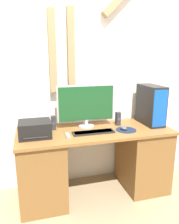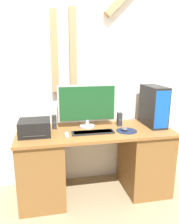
{
  "view_description": "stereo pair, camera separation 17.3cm",
  "coord_description": "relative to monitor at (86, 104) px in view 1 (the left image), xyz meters",
  "views": [
    {
      "loc": [
        -0.67,
        -1.86,
        1.57
      ],
      "look_at": [
        -0.07,
        0.32,
        0.99
      ],
      "focal_mm": 35.0,
      "sensor_mm": 36.0,
      "label": 1
    },
    {
      "loc": [
        -0.5,
        -1.9,
        1.57
      ],
      "look_at": [
        -0.07,
        0.32,
        0.99
      ],
      "focal_mm": 35.0,
      "sensor_mm": 36.0,
      "label": 2
    }
  ],
  "objects": [
    {
      "name": "mousepad",
      "position": [
        0.39,
        -0.23,
        -0.26
      ],
      "size": [
        0.23,
        0.23,
        0.0
      ],
      "color": "#19233D",
      "rests_on": "desk"
    },
    {
      "name": "computer_tower",
      "position": [
        0.77,
        -0.09,
        -0.03
      ],
      "size": [
        0.19,
        0.41,
        0.46
      ],
      "color": "black",
      "rests_on": "desk"
    },
    {
      "name": "remote_control",
      "position": [
        -0.26,
        -0.25,
        -0.26
      ],
      "size": [
        0.04,
        0.14,
        0.02
      ],
      "color": "gray",
      "rests_on": "desk"
    },
    {
      "name": "printer",
      "position": [
        -0.58,
        -0.17,
        -0.18
      ],
      "size": [
        0.32,
        0.28,
        0.16
      ],
      "color": "black",
      "rests_on": "desk"
    },
    {
      "name": "ground_plane",
      "position": [
        0.07,
        -0.46,
        -1.04
      ],
      "size": [
        12.0,
        12.0,
        0.0
      ],
      "primitive_type": "plane",
      "color": "#9E8966"
    },
    {
      "name": "mouse",
      "position": [
        0.37,
        -0.22,
        -0.24
      ],
      "size": [
        0.07,
        0.09,
        0.04
      ],
      "color": "#4C4C51",
      "rests_on": "mousepad"
    },
    {
      "name": "keyboard",
      "position": [
        0.02,
        -0.23,
        -0.25
      ],
      "size": [
        0.45,
        0.12,
        0.02
      ],
      "color": "black",
      "rests_on": "desk"
    },
    {
      "name": "desk",
      "position": [
        0.07,
        -0.14,
        -0.64
      ],
      "size": [
        1.7,
        0.64,
        0.78
      ],
      "color": "brown",
      "rests_on": "ground_plane"
    },
    {
      "name": "speaker_right",
      "position": [
        0.38,
        -0.04,
        -0.18
      ],
      "size": [
        0.05,
        0.06,
        0.16
      ],
      "color": "#2D2D33",
      "rests_on": "desk"
    },
    {
      "name": "speaker_left",
      "position": [
        -0.37,
        -0.0,
        -0.18
      ],
      "size": [
        0.05,
        0.06,
        0.16
      ],
      "color": "#2D2D33",
      "rests_on": "desk"
    },
    {
      "name": "wall_back",
      "position": [
        0.06,
        0.23,
        0.33
      ],
      "size": [
        6.4,
        0.13,
        2.85
      ],
      "color": "white",
      "rests_on": "ground_plane"
    },
    {
      "name": "monitor",
      "position": [
        0.0,
        0.0,
        0.0
      ],
      "size": [
        0.66,
        0.18,
        0.48
      ],
      "color": "#B7B7BC",
      "rests_on": "desk"
    }
  ]
}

